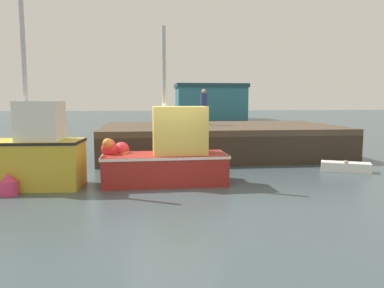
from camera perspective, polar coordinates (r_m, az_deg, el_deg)
ground at (r=10.87m, az=-2.89°, el=-7.39°), size 120.00×160.00×0.10m
pier at (r=17.23m, az=4.41°, el=1.92°), size 10.75×6.26×1.42m
fishing_boat_near_left at (r=12.01m, az=-23.38°, el=-1.44°), size 3.19×1.63×5.46m
fishing_boat_near_right at (r=11.63m, az=-4.09°, el=-1.74°), size 3.90×1.61×4.80m
rowboat at (r=14.74m, az=22.43°, el=-3.25°), size 1.79×1.26×0.38m
dockworker at (r=17.82m, az=1.81°, el=5.68°), size 0.34×0.34×1.70m
warehouse at (r=50.38m, az=2.81°, el=6.50°), size 9.33×5.78×4.71m
mooring_buoy_foreground at (r=11.47m, az=-26.19°, el=-5.65°), size 0.48×0.48×0.62m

